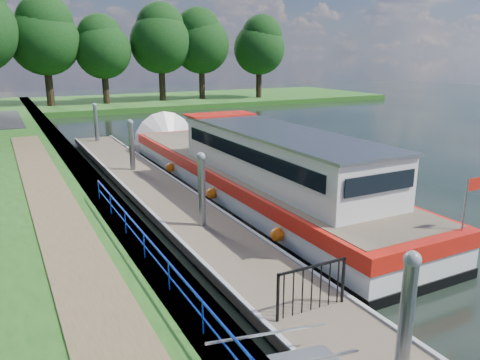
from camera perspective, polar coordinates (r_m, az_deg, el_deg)
bank_edge at (r=21.55m, az=-17.73°, el=-0.95°), size 1.10×90.00×0.78m
far_bank at (r=60.49m, az=-10.39°, el=9.44°), size 60.00×18.00×0.60m
footpath at (r=14.59m, az=-20.06°, el=-7.12°), size 1.60×40.00×0.05m
blue_fence at (r=10.25m, az=-6.83°, el=-12.83°), size 0.04×18.04×0.72m
pontoon at (r=20.29m, az=-9.57°, el=-2.00°), size 2.50×30.00×0.56m
mooring_piles at (r=20.00m, az=-9.71°, el=1.00°), size 0.30×27.30×3.55m
gate_panel at (r=10.87m, az=8.77°, el=-12.14°), size 1.85×0.05×1.15m
barge at (r=20.88m, az=0.22°, el=1.28°), size 4.36×21.15×4.78m
horizon_trees at (r=54.39m, az=-24.02°, el=15.88°), size 54.38×10.03×12.87m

